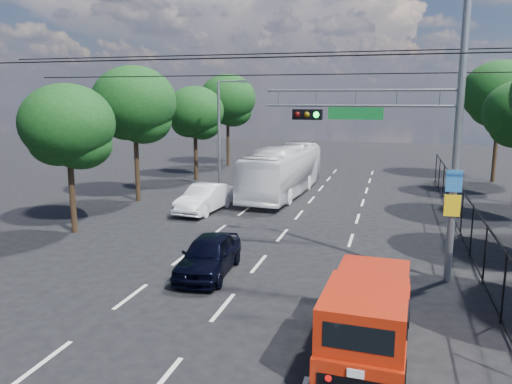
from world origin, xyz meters
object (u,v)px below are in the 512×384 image
(navy_hatchback, at_px, (209,255))
(white_van, at_px, (204,198))
(red_pickup, at_px, (368,312))
(signal_mast, at_px, (418,122))
(white_bus, at_px, (283,171))

(navy_hatchback, height_order, white_van, white_van)
(red_pickup, bearing_deg, signal_mast, 78.67)
(red_pickup, bearing_deg, white_van, 125.49)
(signal_mast, relative_size, white_van, 2.15)
(white_van, bearing_deg, white_bus, 67.71)
(red_pickup, relative_size, white_bus, 0.48)
(signal_mast, xyz_separation_m, navy_hatchback, (-6.67, -1.46, -4.56))
(navy_hatchback, relative_size, white_van, 0.91)
(navy_hatchback, distance_m, white_bus, 14.62)
(signal_mast, bearing_deg, navy_hatchback, -167.64)
(navy_hatchback, relative_size, white_bus, 0.37)
(signal_mast, distance_m, navy_hatchback, 8.22)
(white_bus, height_order, white_van, white_bus)
(navy_hatchback, distance_m, white_van, 9.59)
(navy_hatchback, bearing_deg, signal_mast, 8.62)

